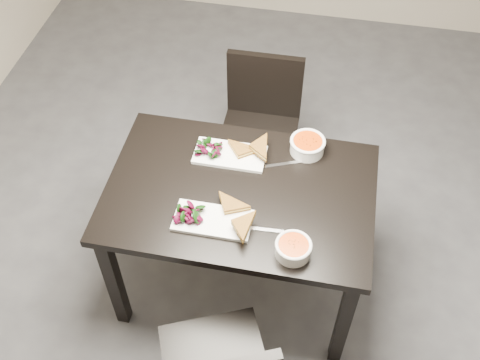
{
  "coord_description": "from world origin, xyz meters",
  "views": [
    {
      "loc": [
        -0.16,
        -1.7,
        2.74
      ],
      "look_at": [
        -0.48,
        -0.08,
        0.82
      ],
      "focal_mm": 43.42,
      "sensor_mm": 36.0,
      "label": 1
    }
  ],
  "objects_px": {
    "table": "(240,204)",
    "plate_far": "(230,155)",
    "chair_far": "(261,120)",
    "plate_near": "(213,220)",
    "soup_bowl_far": "(307,145)",
    "soup_bowl_near": "(293,248)"
  },
  "relations": [
    {
      "from": "plate_near",
      "to": "soup_bowl_far",
      "type": "distance_m",
      "value": 0.6
    },
    {
      "from": "plate_far",
      "to": "soup_bowl_far",
      "type": "bearing_deg",
      "value": 16.29
    },
    {
      "from": "chair_far",
      "to": "plate_far",
      "type": "distance_m",
      "value": 0.61
    },
    {
      "from": "table",
      "to": "soup_bowl_near",
      "type": "relative_size",
      "value": 7.95
    },
    {
      "from": "soup_bowl_near",
      "to": "plate_far",
      "type": "xyz_separation_m",
      "value": [
        -0.36,
        0.48,
        -0.03
      ]
    },
    {
      "from": "table",
      "to": "plate_near",
      "type": "xyz_separation_m",
      "value": [
        -0.08,
        -0.19,
        0.11
      ]
    },
    {
      "from": "chair_far",
      "to": "table",
      "type": "bearing_deg",
      "value": -88.57
    },
    {
      "from": "soup_bowl_far",
      "to": "table",
      "type": "bearing_deg",
      "value": -131.51
    },
    {
      "from": "table",
      "to": "plate_far",
      "type": "distance_m",
      "value": 0.24
    },
    {
      "from": "plate_near",
      "to": "soup_bowl_near",
      "type": "relative_size",
      "value": 2.2
    },
    {
      "from": "soup_bowl_near",
      "to": "soup_bowl_far",
      "type": "distance_m",
      "value": 0.59
    },
    {
      "from": "chair_far",
      "to": "plate_far",
      "type": "bearing_deg",
      "value": -96.89
    },
    {
      "from": "soup_bowl_near",
      "to": "table",
      "type": "bearing_deg",
      "value": 133.81
    },
    {
      "from": "chair_far",
      "to": "plate_near",
      "type": "bearing_deg",
      "value": -93.92
    },
    {
      "from": "plate_far",
      "to": "soup_bowl_far",
      "type": "distance_m",
      "value": 0.37
    },
    {
      "from": "table",
      "to": "plate_far",
      "type": "height_order",
      "value": "plate_far"
    },
    {
      "from": "plate_far",
      "to": "soup_bowl_far",
      "type": "height_order",
      "value": "soup_bowl_far"
    },
    {
      "from": "chair_far",
      "to": "soup_bowl_near",
      "type": "bearing_deg",
      "value": -74.25
    },
    {
      "from": "chair_far",
      "to": "soup_bowl_far",
      "type": "bearing_deg",
      "value": -57.49
    },
    {
      "from": "plate_near",
      "to": "soup_bowl_far",
      "type": "relative_size",
      "value": 1.98
    },
    {
      "from": "table",
      "to": "plate_near",
      "type": "height_order",
      "value": "plate_near"
    },
    {
      "from": "table",
      "to": "soup_bowl_far",
      "type": "height_order",
      "value": "soup_bowl_far"
    }
  ]
}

